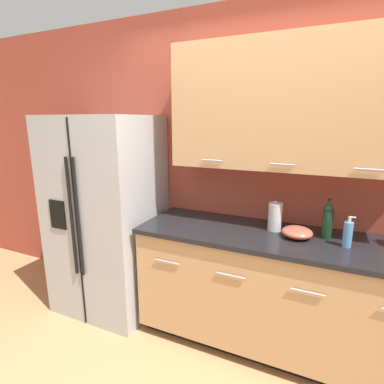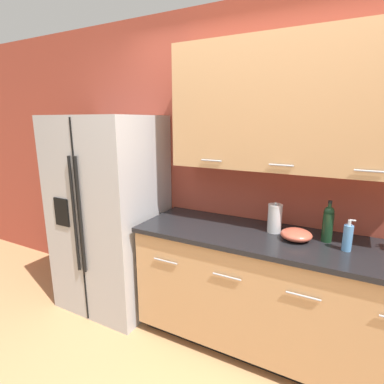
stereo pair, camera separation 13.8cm
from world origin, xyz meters
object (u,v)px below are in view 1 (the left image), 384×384
Objects in this scene: refrigerator at (107,215)px; soap_dispenser at (348,234)px; wine_bottle at (328,220)px; mixing_bowl at (297,232)px; steel_canister at (275,217)px.

refrigerator is 8.49× the size of soap_dispenser.
wine_bottle is 1.36× the size of mixing_bowl.
wine_bottle is at bearing 140.32° from soap_dispenser.
steel_canister is (-0.35, 0.01, -0.02)m from wine_bottle.
refrigerator is 1.94m from soap_dispenser.
refrigerator is 6.16× the size of wine_bottle.
refrigerator reaches higher than wine_bottle.
soap_dispenser is 0.99× the size of mixing_bowl.
mixing_bowl is at bearing 1.97° from refrigerator.
soap_dispenser is at bearing -39.68° from wine_bottle.
steel_canister is 1.08× the size of mixing_bowl.
wine_bottle reaches higher than soap_dispenser.
wine_bottle is 0.22m from mixing_bowl.
steel_canister is at bearing 166.55° from soap_dispenser.
soap_dispenser is at bearing -13.45° from steel_canister.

